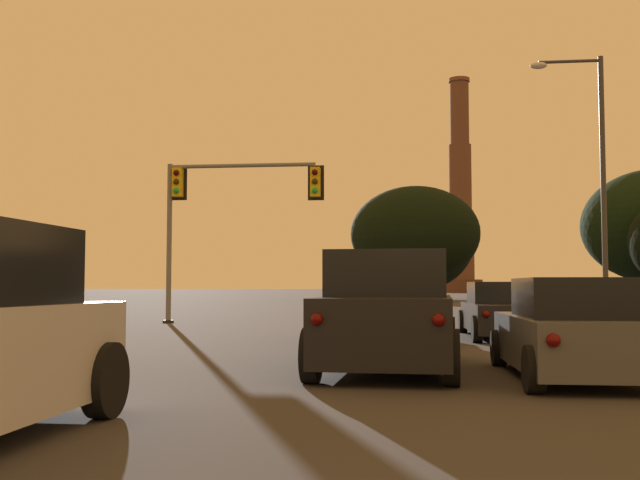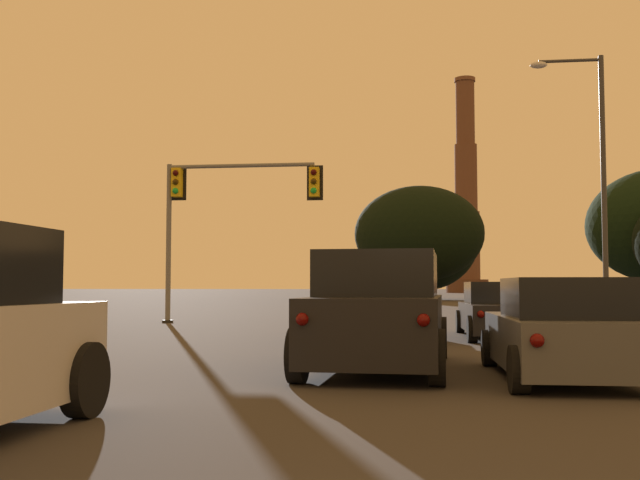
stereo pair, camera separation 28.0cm
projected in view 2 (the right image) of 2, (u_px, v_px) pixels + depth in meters
The scene contains 9 objects.
sedan_right_lane_front at pixel (500, 311), 19.23m from camera, with size 2.03×4.72×1.43m.
sedan_center_lane_front at pixel (376, 313), 17.99m from camera, with size 2.06×4.73×1.43m.
hatchback_right_lane_second at pixel (563, 332), 10.60m from camera, with size 1.94×4.12×1.44m.
suv_center_lane_second at pixel (380, 313), 11.96m from camera, with size 2.31×4.98×1.86m.
traffic_light_overhead_left at pixel (220, 200), 26.78m from camera, with size 5.79×0.50×5.72m.
street_lamp at pixel (594, 162), 27.92m from camera, with size 2.70×0.36×9.98m.
smokestack at pixel (466, 208), 141.81m from camera, with size 7.90×7.90×41.08m.
treeline_center_right at pixel (419, 234), 70.41m from camera, with size 12.17×10.96×10.74m.
treeline_far_left at pixel (423, 241), 72.80m from camera, with size 10.75×9.68×10.49m.
Camera 2 is at (0.85, -1.08, 1.33)m, focal length 42.00 mm.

